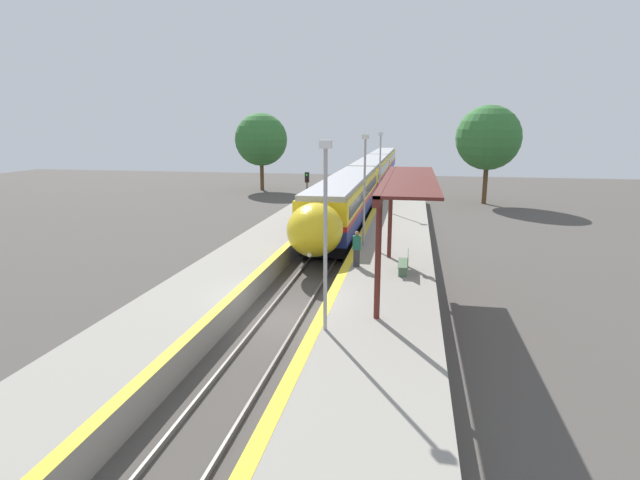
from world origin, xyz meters
TOP-DOWN VIEW (x-y plane):
  - ground_plane at (0.00, 0.00)m, footprint 120.00×120.00m
  - rail_left at (-0.72, 0.00)m, footprint 0.08×90.00m
  - rail_right at (0.72, 0.00)m, footprint 0.08×90.00m
  - train at (0.00, 37.81)m, footprint 2.93×66.06m
  - platform_right at (3.72, 0.00)m, footprint 4.15×64.00m
  - platform_left at (-3.45, 0.00)m, footprint 3.60×64.00m
  - platform_bench at (4.51, 3.99)m, footprint 0.44×1.71m
  - person_waiting at (2.31, 4.60)m, footprint 0.36×0.22m
  - railway_signal at (-2.47, 16.19)m, footprint 0.28×0.28m
  - lamppost_near at (2.17, -2.85)m, footprint 0.36×0.20m
  - lamppost_mid at (2.17, 9.12)m, footprint 0.36×0.20m
  - lamppost_far at (2.17, 21.08)m, footprint 0.36×0.20m
  - station_canopy at (4.26, 2.47)m, footprint 2.02×11.12m
  - background_tree_left at (-12.63, 38.61)m, footprint 5.98×5.98m
  - background_tree_right at (11.46, 32.35)m, footprint 6.01×6.01m

SIDE VIEW (x-z plane):
  - ground_plane at x=0.00m, z-range 0.00..0.00m
  - rail_left at x=-0.72m, z-range 0.00..0.15m
  - rail_right at x=0.72m, z-range 0.00..0.15m
  - platform_right at x=3.72m, z-range 0.00..0.96m
  - platform_left at x=-3.45m, z-range 0.00..0.96m
  - platform_bench at x=4.51m, z-range 0.99..1.88m
  - person_waiting at x=2.31m, z-range 0.99..2.63m
  - train at x=0.00m, z-range 0.27..3.99m
  - railway_signal at x=-2.47m, z-range 0.48..4.66m
  - lamppost_near at x=2.17m, z-range 1.36..7.21m
  - lamppost_mid at x=2.17m, z-range 1.36..7.21m
  - lamppost_far at x=2.17m, z-range 1.36..7.21m
  - station_canopy at x=4.26m, z-range 2.82..7.12m
  - background_tree_left at x=-12.63m, z-range 1.39..10.18m
  - background_tree_right at x=11.46m, z-range 1.59..10.82m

